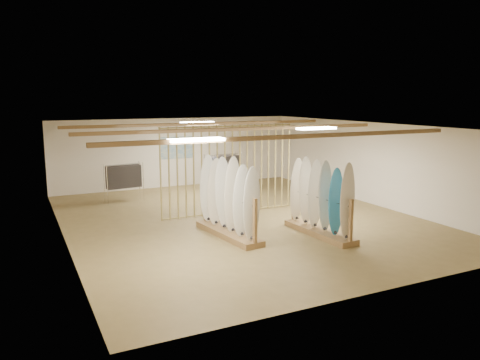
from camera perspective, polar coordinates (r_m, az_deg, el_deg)
name	(u,v)px	position (r m, az deg, el deg)	size (l,w,h in m)	color
floor	(240,219)	(14.21, 0.00, -4.77)	(12.00, 12.00, 0.00)	olive
ceiling	(240,126)	(13.76, 0.00, 6.57)	(12.00, 12.00, 0.00)	gray
wall_back	(176,152)	(19.44, -7.79, 3.35)	(12.00, 12.00, 0.00)	white
wall_front	(383,220)	(9.03, 17.00, -4.71)	(12.00, 12.00, 0.00)	white
wall_left	(62,187)	(12.59, -20.92, -0.84)	(12.00, 12.00, 0.00)	white
wall_right	(370,163)	(16.70, 15.62, 1.98)	(12.00, 12.00, 0.00)	white
ceiling_slats	(240,129)	(13.77, 0.00, 6.24)	(9.50, 6.12, 0.10)	olive
light_panels	(240,128)	(13.77, 0.00, 6.32)	(1.20, 0.35, 0.06)	white
bamboo_partition	(229,170)	(14.63, -1.37, 1.26)	(4.45, 0.05, 2.78)	tan
poster	(176,148)	(19.40, -7.78, 3.93)	(1.40, 0.03, 0.90)	teal
rack_left	(228,210)	(12.31, -1.45, -3.67)	(0.88, 2.64, 2.09)	olive
rack_right	(320,210)	(12.62, 9.72, -3.61)	(0.69, 2.51, 2.00)	olive
clothing_rack_a	(124,177)	(16.83, -14.00, 0.39)	(1.28, 0.47, 1.38)	silver
clothing_rack_b	(223,167)	(17.92, -2.08, 1.57)	(1.41, 0.57, 1.53)	silver
shopper_a	(215,176)	(16.66, -3.04, 0.53)	(0.64, 0.44, 1.77)	black
shopper_b	(220,172)	(17.65, -2.39, 0.95)	(0.82, 0.64, 1.70)	#302925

